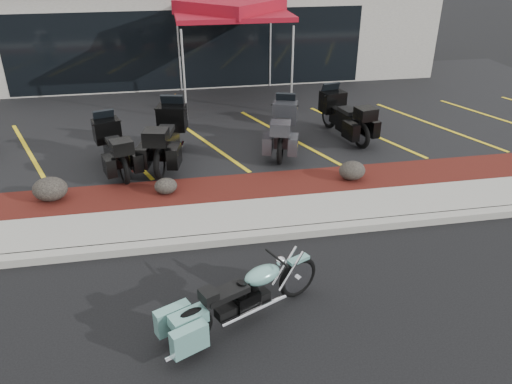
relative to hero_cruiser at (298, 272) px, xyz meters
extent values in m
plane|color=black|center=(-0.88, 0.79, -0.46)|extent=(90.00, 90.00, 0.00)
cube|color=gray|center=(-0.88, 1.69, -0.38)|extent=(24.00, 0.25, 0.15)
cube|color=gray|center=(-0.88, 2.39, -0.38)|extent=(24.00, 1.20, 0.15)
cube|color=#36130C|center=(-0.88, 3.59, -0.38)|extent=(24.00, 1.20, 0.16)
cube|color=black|center=(-0.88, 8.99, -0.38)|extent=(26.00, 9.60, 0.15)
cube|color=gray|center=(-0.88, 15.29, 1.54)|extent=(18.00, 8.00, 4.00)
cube|color=black|center=(-0.88, 11.31, 1.04)|extent=(12.00, 0.06, 2.60)
ellipsoid|color=black|center=(-4.26, 3.68, -0.05)|extent=(0.70, 0.58, 0.49)
ellipsoid|color=black|center=(-1.94, 3.55, -0.13)|extent=(0.48, 0.40, 0.34)
ellipsoid|color=black|center=(2.15, 3.49, -0.09)|extent=(0.59, 0.49, 0.42)
cone|color=orange|center=(-1.51, 9.14, -0.05)|extent=(0.34, 0.34, 0.52)
cylinder|color=silver|center=(-1.63, 8.66, 0.98)|extent=(0.06, 0.06, 2.58)
cylinder|color=silver|center=(1.38, 7.75, 0.98)|extent=(0.06, 0.06, 2.58)
cylinder|color=silver|center=(-0.72, 11.66, 0.98)|extent=(0.06, 0.06, 2.58)
cylinder|color=silver|center=(2.28, 10.76, 0.98)|extent=(0.06, 0.06, 2.58)
cube|color=maroon|center=(0.33, 9.71, 2.44)|extent=(4.19, 4.19, 0.13)
cube|color=maroon|center=(0.33, 9.71, 2.63)|extent=(3.34, 3.34, 0.39)
camera|label=1|loc=(-1.73, -5.97, 4.63)|focal=35.00mm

